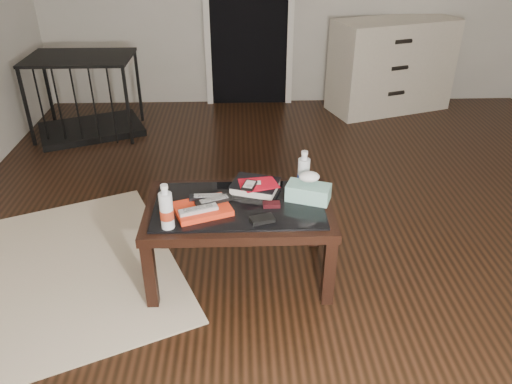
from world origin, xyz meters
TOP-DOWN VIEW (x-y plane):
  - ground at (0.00, 0.00)m, footprint 5.00×5.00m
  - doorway at (-0.40, 2.47)m, footprint 0.90×0.08m
  - coffee_table at (-0.52, -0.44)m, footprint 1.00×0.60m
  - dresser at (1.03, 2.23)m, footprint 1.30×0.86m
  - pet_crate at (-1.90, 1.69)m, footprint 1.06×0.90m
  - magazines at (-0.71, -0.50)m, footprint 0.33×0.29m
  - remote_silver at (-0.73, -0.55)m, footprint 0.21×0.12m
  - remote_black_front at (-0.65, -0.46)m, footprint 0.20×0.12m
  - remote_black_back at (-0.68, -0.42)m, footprint 0.20×0.06m
  - textbook at (-0.43, -0.28)m, footprint 0.30×0.27m
  - dvd_mailers at (-0.42, -0.30)m, footprint 0.21×0.16m
  - ipod at (-0.46, -0.34)m, footprint 0.09×0.12m
  - flip_phone at (-0.35, -0.46)m, footprint 0.09×0.05m
  - wallet at (-0.40, -0.60)m, footprint 0.13×0.10m
  - water_bottle_left at (-0.87, -0.64)m, footprint 0.08×0.08m
  - water_bottle_right at (-0.16, -0.29)m, footprint 0.07×0.07m
  - tissue_box at (-0.15, -0.40)m, footprint 0.26×0.19m

SIDE VIEW (x-z plane):
  - ground at x=0.00m, z-range 0.00..0.00m
  - pet_crate at x=-1.90m, z-range -0.12..0.59m
  - coffee_table at x=-0.52m, z-range 0.17..0.63m
  - dresser at x=1.03m, z-range 0.00..0.90m
  - wallet at x=-0.40m, z-range 0.46..0.48m
  - flip_phone at x=-0.35m, z-range 0.46..0.48m
  - magazines at x=-0.71m, z-range 0.46..0.49m
  - textbook at x=-0.43m, z-range 0.46..0.51m
  - remote_silver at x=-0.73m, z-range 0.49..0.51m
  - remote_black_front at x=-0.65m, z-range 0.49..0.51m
  - remote_black_back at x=-0.68m, z-range 0.49..0.51m
  - tissue_box at x=-0.15m, z-range 0.46..0.55m
  - dvd_mailers at x=-0.42m, z-range 0.51..0.51m
  - ipod at x=-0.46m, z-range 0.51..0.53m
  - water_bottle_left at x=-0.87m, z-range 0.46..0.70m
  - water_bottle_right at x=-0.16m, z-range 0.46..0.70m
  - doorway at x=-0.40m, z-range -0.01..2.06m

